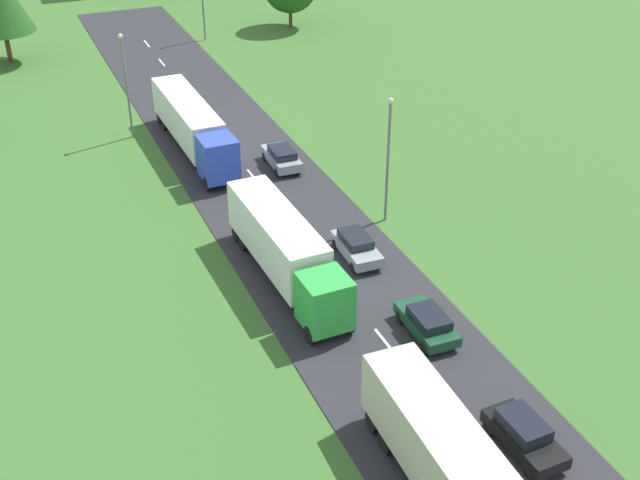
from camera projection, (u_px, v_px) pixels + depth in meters
name	position (u px, v px, depth m)	size (l,w,h in m)	color
road	(392.00, 351.00, 41.20)	(10.00, 140.00, 0.06)	#2B2B30
lane_marking_centre	(423.00, 389.00, 38.69)	(0.16, 121.20, 0.01)	white
truck_second	(285.00, 248.00, 45.71)	(2.81, 12.79, 3.74)	green
truck_third	(193.00, 125.00, 61.06)	(2.71, 14.76, 3.62)	blue
car_second	(524.00, 434.00, 34.99)	(1.91, 4.15, 1.55)	black
car_third	(427.00, 322.00, 42.02)	(1.97, 4.18, 1.41)	#19472D
car_fourth	(356.00, 246.00, 48.49)	(1.93, 4.22, 1.46)	#8C939E
car_fifth	(282.00, 157.00, 59.27)	(1.97, 4.31, 1.51)	#8C939E
lamppost_second	(388.00, 154.00, 50.57)	(0.36, 0.36, 8.41)	slate
lamppost_third	(126.00, 81.00, 62.12)	(0.36, 0.36, 8.32)	slate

